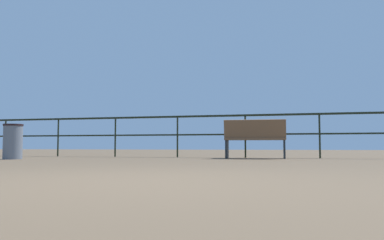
# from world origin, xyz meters

# --- Properties ---
(ground_plane) EXTENTS (60.00, 60.00, 0.00)m
(ground_plane) POSITION_xyz_m (0.00, 0.00, 0.00)
(ground_plane) COLOR brown
(pier_railing) EXTENTS (25.00, 0.05, 1.09)m
(pier_railing) POSITION_xyz_m (-0.00, 7.06, 0.80)
(pier_railing) COLOR black
(pier_railing) RESTS_ON ground_plane
(bench_near_left) EXTENTS (1.44, 0.68, 0.90)m
(bench_near_left) POSITION_xyz_m (0.31, 6.40, 0.50)
(bench_near_left) COLOR brown
(bench_near_left) RESTS_ON ground_plane
(trash_bin) EXTENTS (0.43, 0.43, 0.78)m
(trash_bin) POSITION_xyz_m (-4.83, 4.55, 0.39)
(trash_bin) COLOR slate
(trash_bin) RESTS_ON ground_plane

